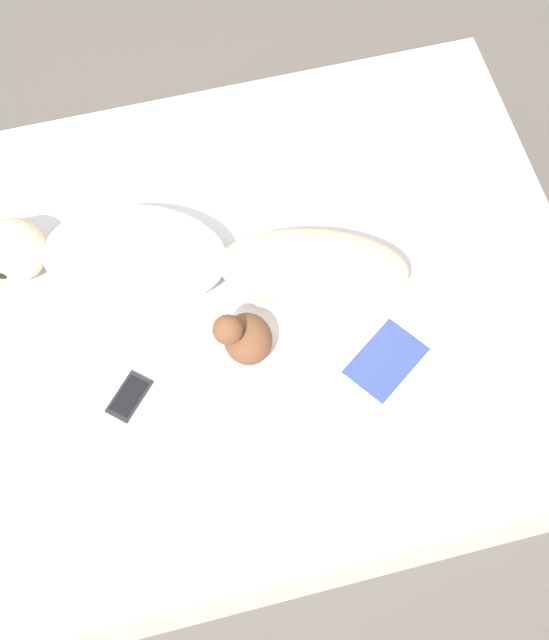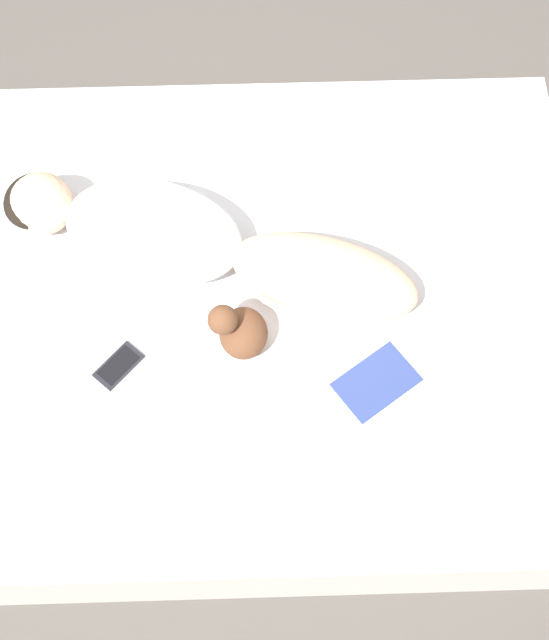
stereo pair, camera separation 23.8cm
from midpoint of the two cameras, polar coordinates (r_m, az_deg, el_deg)
The scene contains 6 objects.
ground_plane at distance 3.18m, azimuth -1.03°, elevation -3.16°, with size 12.00×12.00×0.00m, color #4C4742.
bed at distance 2.91m, azimuth -1.12°, elevation -0.99°, with size 1.61×2.27×0.59m.
person at distance 2.61m, azimuth -2.68°, elevation 4.76°, with size 0.60×1.27×0.19m.
open_magazine at distance 2.53m, azimuth 10.81°, elevation -6.09°, with size 0.56×0.53×0.01m.
cell_phone at distance 2.55m, azimuth -7.36°, elevation -3.19°, with size 0.15×0.15×0.01m.
plush_toy at distance 2.49m, azimuth 0.48°, elevation -0.97°, with size 0.15×0.17×0.20m.
Camera 2 is at (-1.22, -0.14, 2.94)m, focal length 50.00 mm.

